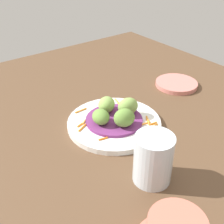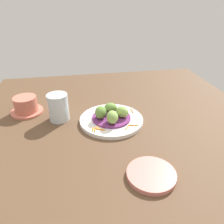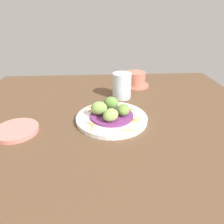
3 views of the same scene
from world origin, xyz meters
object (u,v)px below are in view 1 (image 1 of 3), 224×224
Objects in this scene: guac_scoop_right at (124,118)px; water_glass at (153,159)px; guac_scoop_center at (101,117)px; guac_scoop_back at (128,106)px; side_plate_small at (176,84)px; main_plate at (115,123)px; guac_scoop_left at (107,105)px.

guac_scoop_right is 0.50× the size of water_glass.
guac_scoop_center is 0.90× the size of guac_scoop_back.
guac_scoop_center is at bearing 84.55° from guac_scoop_back.
guac_scoop_center is 0.37× the size of side_plate_small.
guac_scoop_left reaches higher than main_plate.
guac_scoop_left is 29.02cm from side_plate_small.
guac_scoop_left is 1.00× the size of guac_scoop_right.
main_plate is 5.45cm from guac_scoop_right.
guac_scoop_center is (-3.57, 4.33, -0.19)cm from guac_scoop_left.
guac_scoop_back is (3.57, -4.33, -0.05)cm from guac_scoop_right.
main_plate is 20.44cm from water_glass.
guac_scoop_back is 0.41× the size of side_plate_small.
water_glass is at bearing 161.66° from guac_scoop_right.
main_plate is 1.80× the size of side_plate_small.
guac_scoop_left reaches higher than side_plate_small.
guac_scoop_center is at bearing 84.55° from main_plate.
guac_scoop_center is 19.67cm from water_glass.
guac_scoop_right is at bearing 174.55° from guac_scoop_left.
main_plate is 5.25cm from guac_scoop_left.
guac_scoop_left is 0.95× the size of guac_scoop_back.
side_plate_small is (9.51, -29.52, -3.76)cm from guac_scoop_right.
water_glass is (-19.20, 5.43, 4.46)cm from main_plate.
guac_scoop_center reaches higher than main_plate.
guac_scoop_back is (-0.38, -3.95, 3.68)cm from main_plate.
water_glass is (-24.76, 34.57, 4.49)cm from side_plate_small.
guac_scoop_back reaches higher than main_plate.
water_glass is at bearing 165.91° from guac_scoop_left.
main_plate is 4.59× the size of guac_scoop_left.
main_plate and side_plate_small have the same top height.
guac_scoop_right is at bearing -18.34° from water_glass.
guac_scoop_left is 1.05× the size of guac_scoop_center.
guac_scoop_center is 0.47× the size of water_glass.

